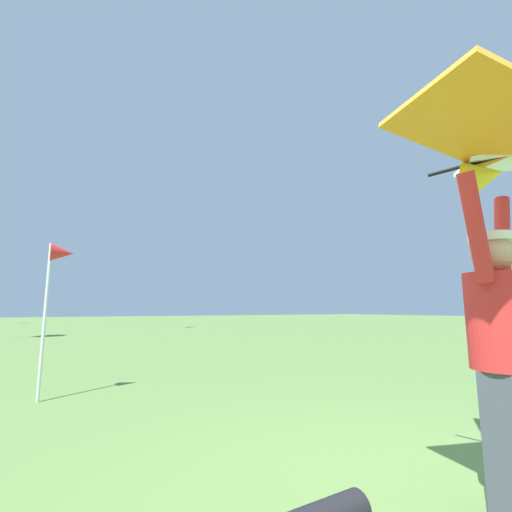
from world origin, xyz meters
name	(u,v)px	position (x,y,z in m)	size (l,w,h in m)	color
kite_flyer_person	(502,349)	(0.22, -0.08, 0.94)	(0.81, 0.40, 1.92)	#424751
held_stunt_kite	(496,152)	(0.23, -0.15, 2.11)	(1.73, 1.06, 0.40)	black
marker_flag	(59,264)	(-1.94, 4.30, 1.77)	(0.30, 0.24, 2.04)	silver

